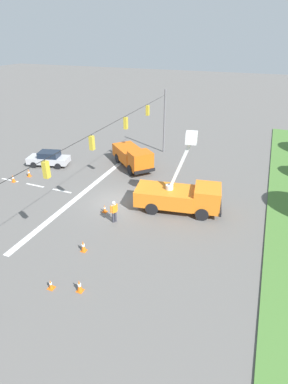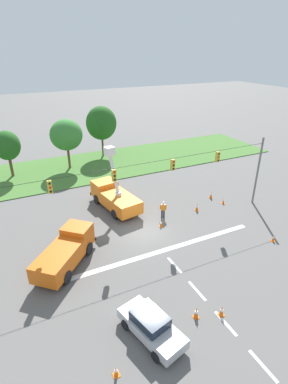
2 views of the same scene
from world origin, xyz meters
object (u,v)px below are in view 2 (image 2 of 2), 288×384
Objects in this scene: tree_west at (7,146)px; traffic_cone_mid_left at (197,207)px; tree_centre at (66,135)px; traffic_cone_far_left at (196,313)px; traffic_cone_near_bucket at (161,224)px; traffic_cone_lane_edge_a at (223,201)px; road_worker at (163,209)px; tree_east at (101,123)px; utility_truck_support_near at (66,251)px; utility_truck_bucket_lift at (114,196)px; traffic_cone_lane_edge_b at (222,311)px; traffic_cone_foreground_left at (273,238)px; traffic_cone_foreground_right at (211,195)px; sedan_silver at (151,325)px; traffic_cone_mid_right at (116,371)px.

tree_west reaches higher than traffic_cone_mid_left.
traffic_cone_far_left is (1.04, -28.80, -4.30)m from tree_centre.
traffic_cone_near_bucket reaches higher than traffic_cone_lane_edge_a.
tree_west is at bearing 125.32° from road_worker.
tree_centre is 6.60m from tree_east.
utility_truck_support_near is 9.76× the size of traffic_cone_lane_edge_a.
utility_truck_bucket_lift is at bearing 149.16° from traffic_cone_mid_left.
tree_west is 31.49m from traffic_cone_lane_edge_b.
traffic_cone_far_left is at bearing 160.09° from traffic_cone_lane_edge_b.
utility_truck_support_near is at bearing 164.11° from traffic_cone_foreground_left.
traffic_cone_foreground_right is at bearing 11.12° from road_worker.
tree_centre is 29.05m from sedan_silver.
traffic_cone_foreground_left is (19.10, -25.24, -3.86)m from tree_west.
traffic_cone_mid_left reaches higher than traffic_cone_lane_edge_b.
traffic_cone_mid_left reaches higher than traffic_cone_lane_edge_a.
traffic_cone_foreground_left is at bearing -49.08° from utility_truck_bucket_lift.
traffic_cone_foreground_left is at bearing -15.89° from utility_truck_support_near.
traffic_cone_mid_right is 0.78× the size of traffic_cone_far_left.
traffic_cone_foreground_right is at bearing 19.10° from traffic_cone_near_bucket.
traffic_cone_foreground_right is at bearing 14.10° from utility_truck_support_near.
road_worker is 7.01m from traffic_cone_foreground_right.
traffic_cone_lane_edge_b reaches higher than traffic_cone_lane_edge_a.
tree_west reaches higher than traffic_cone_mid_right.
traffic_cone_mid_left is 13.36m from traffic_cone_lane_edge_b.
traffic_cone_far_left is at bearing -107.02° from traffic_cone_near_bucket.
traffic_cone_lane_edge_a is 15.36m from traffic_cone_lane_edge_b.
tree_west is 31.89m from traffic_cone_foreground_left.
road_worker is at bearing 16.09° from utility_truck_support_near.
utility_truck_bucket_lift is 3.98× the size of road_worker.
traffic_cone_near_bucket is at bearing 72.98° from traffic_cone_far_left.
traffic_cone_foreground_left is 9.01m from traffic_cone_foreground_right.
sedan_silver is (2.90, -8.51, -0.41)m from utility_truck_support_near.
traffic_cone_far_left is (6.00, -8.61, -0.81)m from utility_truck_support_near.
tree_west is 9.75× the size of traffic_cone_lane_edge_a.
road_worker is (7.16, 11.42, 0.21)m from sedan_silver.
traffic_cone_mid_left reaches higher than traffic_cone_foreground_right.
traffic_cone_mid_right is at bearing -143.85° from traffic_cone_lane_edge_a.
utility_truck_support_near is (-6.54, -6.97, -0.12)m from utility_truck_bucket_lift.
tree_west is 21.78m from road_worker.
road_worker is 12.22m from traffic_cone_far_left.
traffic_cone_foreground_left is at bearing -64.79° from tree_centre.
tree_west is at bearing 108.50° from traffic_cone_lane_edge_b.
traffic_cone_mid_left is at bearing -178.93° from traffic_cone_lane_edge_a.
traffic_cone_foreground_left is at bearing -68.97° from traffic_cone_mid_left.
utility_truck_support_near is at bearing -103.80° from tree_centre.
road_worker is 2.73× the size of traffic_cone_near_bucket.
traffic_cone_lane_edge_a is at bearing -54.77° from tree_centre.
traffic_cone_foreground_right is at bearing 49.67° from traffic_cone_far_left.
tree_west is 0.85× the size of utility_truck_bucket_lift.
tree_west is 0.80× the size of tree_east.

